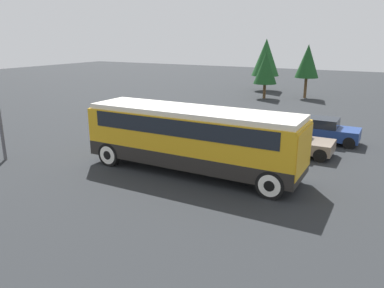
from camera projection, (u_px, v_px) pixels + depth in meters
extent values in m
plane|color=#26282B|center=(192.00, 172.00, 17.07)|extent=(120.00, 120.00, 0.00)
cube|color=black|center=(192.00, 155.00, 16.85)|extent=(9.80, 2.55, 0.67)
cube|color=gold|center=(192.00, 131.00, 16.54)|extent=(9.80, 2.55, 1.55)
cube|color=black|center=(192.00, 123.00, 16.44)|extent=(8.63, 2.59, 0.70)
cube|color=silver|center=(192.00, 111.00, 16.30)|extent=(9.61, 2.35, 0.22)
cube|color=gold|center=(300.00, 151.00, 14.40)|extent=(0.36, 2.45, 1.78)
cylinder|color=black|center=(270.00, 185.00, 14.07)|extent=(1.11, 0.28, 1.11)
cylinder|color=silver|center=(270.00, 185.00, 14.07)|extent=(0.87, 0.30, 0.87)
cylinder|color=black|center=(270.00, 185.00, 14.07)|extent=(0.42, 0.32, 0.42)
cylinder|color=black|center=(287.00, 167.00, 16.04)|extent=(1.11, 0.28, 1.11)
cylinder|color=silver|center=(287.00, 167.00, 16.04)|extent=(0.87, 0.30, 0.87)
cylinder|color=black|center=(287.00, 167.00, 16.04)|extent=(0.42, 0.32, 0.42)
cylinder|color=black|center=(109.00, 154.00, 17.72)|extent=(1.11, 0.28, 1.11)
cylinder|color=silver|center=(109.00, 154.00, 17.72)|extent=(0.87, 0.30, 0.87)
cylinder|color=black|center=(109.00, 154.00, 17.72)|extent=(0.42, 0.32, 0.42)
cylinder|color=black|center=(139.00, 143.00, 19.68)|extent=(1.11, 0.28, 1.11)
cylinder|color=silver|center=(139.00, 143.00, 19.68)|extent=(0.87, 0.30, 0.87)
cylinder|color=black|center=(139.00, 143.00, 19.68)|extent=(0.42, 0.32, 0.42)
cube|color=navy|center=(320.00, 132.00, 21.87)|extent=(4.30, 1.72, 0.65)
cube|color=black|center=(318.00, 122.00, 21.79)|extent=(2.24, 1.55, 0.51)
cylinder|color=black|center=(349.00, 143.00, 20.51)|extent=(0.65, 0.22, 0.65)
cylinder|color=black|center=(349.00, 143.00, 20.51)|extent=(0.25, 0.26, 0.25)
cylinder|color=black|center=(352.00, 137.00, 21.80)|extent=(0.65, 0.22, 0.65)
cylinder|color=black|center=(352.00, 137.00, 21.80)|extent=(0.25, 0.26, 0.25)
cylinder|color=black|center=(288.00, 135.00, 22.08)|extent=(0.65, 0.22, 0.65)
cylinder|color=black|center=(288.00, 135.00, 22.08)|extent=(0.25, 0.26, 0.25)
cylinder|color=black|center=(294.00, 130.00, 23.38)|extent=(0.65, 0.22, 0.65)
cylinder|color=black|center=(294.00, 130.00, 23.38)|extent=(0.25, 0.26, 0.25)
cube|color=#2D5638|center=(250.00, 126.00, 23.51)|extent=(4.59, 1.76, 0.56)
cube|color=black|center=(247.00, 117.00, 23.44)|extent=(2.39, 1.59, 0.60)
cylinder|color=black|center=(275.00, 136.00, 22.04)|extent=(0.62, 0.22, 0.62)
cylinder|color=black|center=(275.00, 136.00, 22.04)|extent=(0.24, 0.26, 0.24)
cylinder|color=black|center=(282.00, 130.00, 23.37)|extent=(0.62, 0.22, 0.62)
cylinder|color=black|center=(282.00, 130.00, 23.37)|extent=(0.24, 0.26, 0.24)
cylinder|color=black|center=(217.00, 129.00, 23.76)|extent=(0.62, 0.22, 0.62)
cylinder|color=black|center=(217.00, 129.00, 23.76)|extent=(0.24, 0.26, 0.24)
cylinder|color=black|center=(227.00, 124.00, 25.10)|extent=(0.62, 0.22, 0.62)
cylinder|color=black|center=(227.00, 124.00, 25.10)|extent=(0.24, 0.26, 0.24)
cube|color=#7A6B5B|center=(287.00, 143.00, 19.80)|extent=(4.71, 1.82, 0.56)
cube|color=black|center=(284.00, 132.00, 19.73)|extent=(2.45, 1.64, 0.57)
cylinder|color=black|center=(320.00, 156.00, 18.29)|extent=(0.67, 0.22, 0.67)
cylinder|color=black|center=(320.00, 156.00, 18.29)|extent=(0.25, 0.26, 0.25)
cylinder|color=black|center=(326.00, 147.00, 19.67)|extent=(0.67, 0.22, 0.67)
cylinder|color=black|center=(326.00, 147.00, 19.67)|extent=(0.25, 0.26, 0.25)
cylinder|color=black|center=(247.00, 145.00, 20.04)|extent=(0.67, 0.22, 0.67)
cylinder|color=black|center=(247.00, 145.00, 20.04)|extent=(0.25, 0.26, 0.25)
cylinder|color=black|center=(258.00, 138.00, 21.42)|extent=(0.67, 0.22, 0.67)
cylinder|color=black|center=(258.00, 138.00, 21.42)|extent=(0.25, 0.26, 0.25)
cylinder|color=brown|center=(265.00, 83.00, 42.95)|extent=(0.28, 0.28, 1.68)
cone|color=#1E5123|center=(266.00, 57.00, 42.16)|extent=(3.09, 3.09, 4.10)
cylinder|color=brown|center=(305.00, 88.00, 37.52)|extent=(0.28, 0.28, 2.03)
cone|color=#19471E|center=(308.00, 61.00, 36.80)|extent=(2.31, 2.31, 3.23)
cylinder|color=brown|center=(264.00, 91.00, 37.34)|extent=(0.28, 0.28, 1.46)
cone|color=#19471E|center=(266.00, 68.00, 36.71)|extent=(2.28, 2.28, 3.10)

